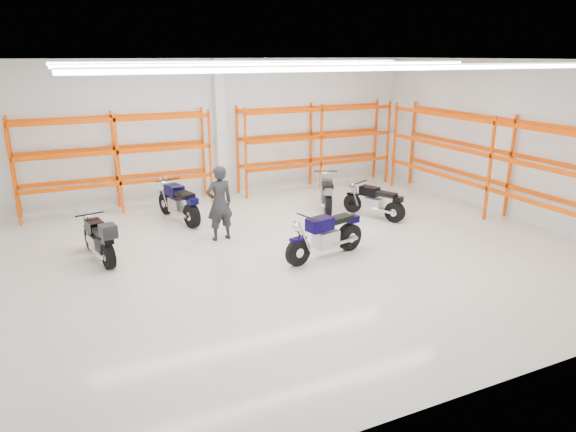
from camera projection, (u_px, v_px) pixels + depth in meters
name	position (u px, v px, depth m)	size (l,w,h in m)	color
ground	(297.00, 251.00, 12.56)	(14.00, 14.00, 0.00)	beige
room_shell	(297.00, 116.00, 11.60)	(14.02, 12.02, 4.51)	silver
motorcycle_main	(328.00, 236.00, 12.11)	(2.26, 0.85, 1.12)	black
motorcycle_back_a	(100.00, 240.00, 11.84)	(0.79, 2.10, 1.08)	black
motorcycle_back_b	(179.00, 204.00, 14.69)	(0.87, 2.27, 1.13)	black
motorcycle_back_c	(327.00, 193.00, 15.89)	(1.11, 2.07, 1.08)	black
motorcycle_back_d	(376.00, 202.00, 15.02)	(1.02, 1.92, 1.00)	black
standing_man	(219.00, 203.00, 13.11)	(0.71, 0.47, 1.96)	black
structural_column	(220.00, 129.00, 16.92)	(0.32, 0.32, 4.50)	white
pallet_racking_back_left	(116.00, 153.00, 15.40)	(5.67, 0.87, 3.00)	#F74206
pallet_racking_back_right	(316.00, 138.00, 18.13)	(5.67, 0.87, 3.00)	#F74206
pallet_racking_side	(501.00, 157.00, 14.62)	(0.87, 9.07, 3.00)	#F74206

